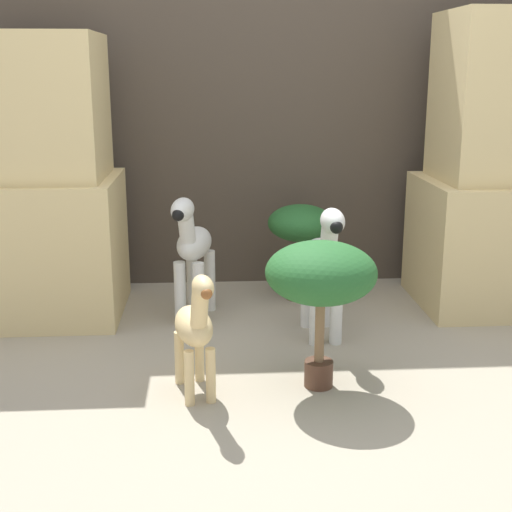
{
  "coord_description": "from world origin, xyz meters",
  "views": [
    {
      "loc": [
        -0.31,
        -2.34,
        1.19
      ],
      "look_at": [
        -0.1,
        0.86,
        0.34
      ],
      "focal_mm": 50.0,
      "sensor_mm": 36.0,
      "label": 1
    }
  ],
  "objects_px": {
    "potted_palm_front": "(301,229)",
    "giraffe_figurine": "(195,326)",
    "zebra_right": "(324,263)",
    "potted_palm_back": "(321,276)",
    "zebra_left": "(192,249)"
  },
  "relations": [
    {
      "from": "zebra_right",
      "to": "giraffe_figurine",
      "type": "relative_size",
      "value": 1.23
    },
    {
      "from": "zebra_right",
      "to": "giraffe_figurine",
      "type": "distance_m",
      "value": 0.8
    },
    {
      "from": "zebra_right",
      "to": "potted_palm_back",
      "type": "relative_size",
      "value": 1.1
    },
    {
      "from": "zebra_right",
      "to": "potted_palm_back",
      "type": "bearing_deg",
      "value": -100.38
    },
    {
      "from": "zebra_left",
      "to": "potted_palm_front",
      "type": "height_order",
      "value": "zebra_left"
    },
    {
      "from": "zebra_left",
      "to": "potted_palm_front",
      "type": "xyz_separation_m",
      "value": [
        0.56,
        0.3,
        0.03
      ]
    },
    {
      "from": "potted_palm_front",
      "to": "potted_palm_back",
      "type": "bearing_deg",
      "value": -93.23
    },
    {
      "from": "potted_palm_front",
      "to": "potted_palm_back",
      "type": "distance_m",
      "value": 1.08
    },
    {
      "from": "zebra_right",
      "to": "zebra_left",
      "type": "distance_m",
      "value": 0.65
    },
    {
      "from": "zebra_left",
      "to": "potted_palm_front",
      "type": "bearing_deg",
      "value": 28.01
    },
    {
      "from": "zebra_right",
      "to": "zebra_left",
      "type": "height_order",
      "value": "same"
    },
    {
      "from": "zebra_left",
      "to": "giraffe_figurine",
      "type": "relative_size",
      "value": 1.23
    },
    {
      "from": "potted_palm_front",
      "to": "giraffe_figurine",
      "type": "bearing_deg",
      "value": -114.98
    },
    {
      "from": "zebra_right",
      "to": "zebra_left",
      "type": "relative_size",
      "value": 1.0
    },
    {
      "from": "giraffe_figurine",
      "to": "potted_palm_back",
      "type": "bearing_deg",
      "value": 6.67
    }
  ]
}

